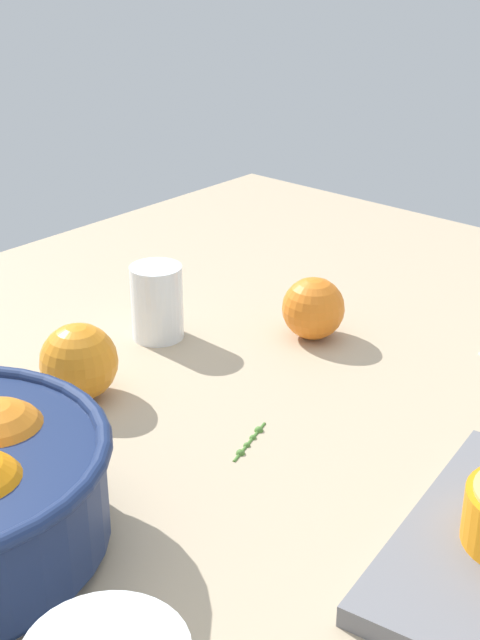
# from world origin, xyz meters

# --- Properties ---
(ground_plane) EXTENTS (1.22, 1.06, 0.03)m
(ground_plane) POSITION_xyz_m (0.00, 0.00, -0.01)
(ground_plane) COLOR tan
(second_glass) EXTENTS (0.06, 0.06, 0.08)m
(second_glass) POSITION_xyz_m (0.05, 0.18, 0.04)
(second_glass) COLOR white
(second_glass) RESTS_ON ground_plane
(loose_orange_2) EXTENTS (0.07, 0.07, 0.07)m
(loose_orange_2) POSITION_xyz_m (-0.09, 0.14, 0.04)
(loose_orange_2) COLOR orange
(loose_orange_2) RESTS_ON ground_plane
(loose_orange_3) EXTENTS (0.07, 0.07, 0.07)m
(loose_orange_3) POSITION_xyz_m (0.16, 0.05, 0.03)
(loose_orange_3) COLOR orange
(loose_orange_3) RESTS_ON ground_plane
(herb_sprig_0) EXTENTS (0.06, 0.02, 0.01)m
(herb_sprig_0) POSITION_xyz_m (-0.04, -0.03, 0.00)
(herb_sprig_0) COLOR #46772E
(herb_sprig_0) RESTS_ON ground_plane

